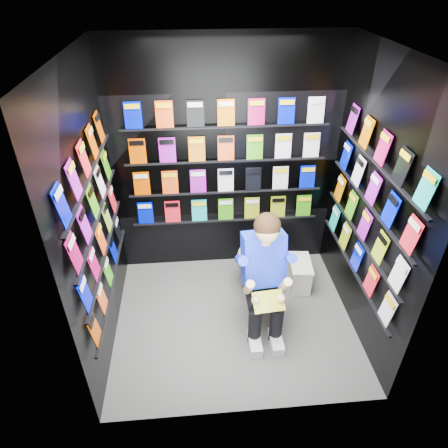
{
  "coord_description": "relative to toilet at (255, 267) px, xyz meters",
  "views": [
    {
      "loc": [
        -0.36,
        -2.86,
        3.13
      ],
      "look_at": [
        -0.09,
        0.15,
        1.1
      ],
      "focal_mm": 32.0,
      "sensor_mm": 36.0,
      "label": 1
    }
  ],
  "objects": [
    {
      "name": "floor",
      "position": [
        -0.26,
        -0.39,
        -0.37
      ],
      "size": [
        2.4,
        2.4,
        0.0
      ],
      "primitive_type": "plane",
      "color": "#5B5B59",
      "rests_on": "ground"
    },
    {
      "name": "ceiling",
      "position": [
        -0.26,
        -0.39,
        2.23
      ],
      "size": [
        2.4,
        2.4,
        0.0
      ],
      "primitive_type": "plane",
      "color": "white",
      "rests_on": "floor"
    },
    {
      "name": "wall_back",
      "position": [
        -0.26,
        0.61,
        0.93
      ],
      "size": [
        2.4,
        0.04,
        2.6
      ],
      "primitive_type": "cube",
      "color": "black",
      "rests_on": "floor"
    },
    {
      "name": "wall_front",
      "position": [
        -0.26,
        -1.39,
        0.93
      ],
      "size": [
        2.4,
        0.04,
        2.6
      ],
      "primitive_type": "cube",
      "color": "black",
      "rests_on": "floor"
    },
    {
      "name": "wall_left",
      "position": [
        -1.46,
        -0.39,
        0.93
      ],
      "size": [
        0.04,
        2.0,
        2.6
      ],
      "primitive_type": "cube",
      "color": "black",
      "rests_on": "floor"
    },
    {
      "name": "wall_right",
      "position": [
        0.94,
        -0.39,
        0.93
      ],
      "size": [
        0.04,
        2.0,
        2.6
      ],
      "primitive_type": "cube",
      "color": "black",
      "rests_on": "floor"
    },
    {
      "name": "comics_back",
      "position": [
        -0.26,
        0.58,
        0.94
      ],
      "size": [
        2.1,
        0.06,
        1.37
      ],
      "primitive_type": null,
      "color": "#C24500",
      "rests_on": "wall_back"
    },
    {
      "name": "comics_left",
      "position": [
        -1.43,
        -0.39,
        0.94
      ],
      "size": [
        0.06,
        1.7,
        1.37
      ],
      "primitive_type": null,
      "color": "#C24500",
      "rests_on": "wall_left"
    },
    {
      "name": "comics_right",
      "position": [
        0.91,
        -0.39,
        0.94
      ],
      "size": [
        0.06,
        1.7,
        1.37
      ],
      "primitive_type": null,
      "color": "#C24500",
      "rests_on": "wall_right"
    },
    {
      "name": "toilet",
      "position": [
        0.0,
        0.0,
        0.0
      ],
      "size": [
        0.49,
        0.79,
        0.73
      ],
      "primitive_type": "imported",
      "rotation": [
        0.0,
        0.0,
        3.23
      ],
      "color": "silver",
      "rests_on": "floor"
    },
    {
      "name": "longbox",
      "position": [
        0.53,
        0.09,
        -0.22
      ],
      "size": [
        0.25,
        0.4,
        0.29
      ],
      "primitive_type": "cube",
      "rotation": [
        0.0,
        0.0,
        -0.1
      ],
      "color": "silver",
      "rests_on": "floor"
    },
    {
      "name": "longbox_lid",
      "position": [
        0.53,
        0.09,
        -0.06
      ],
      "size": [
        0.27,
        0.43,
        0.03
      ],
      "primitive_type": "cube",
      "rotation": [
        0.0,
        0.0,
        -0.1
      ],
      "color": "silver",
      "rests_on": "longbox"
    },
    {
      "name": "reader",
      "position": [
        0.0,
        -0.38,
        0.41
      ],
      "size": [
        0.6,
        0.83,
        1.44
      ],
      "primitive_type": null,
      "rotation": [
        0.0,
        0.0,
        0.09
      ],
      "color": "#0520E2",
      "rests_on": "toilet"
    },
    {
      "name": "held_comic",
      "position": [
        0.0,
        -0.73,
        0.21
      ],
      "size": [
        0.29,
        0.19,
        0.12
      ],
      "primitive_type": "cube",
      "rotation": [
        -0.96,
        0.0,
        0.09
      ],
      "color": "green",
      "rests_on": "reader"
    }
  ]
}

